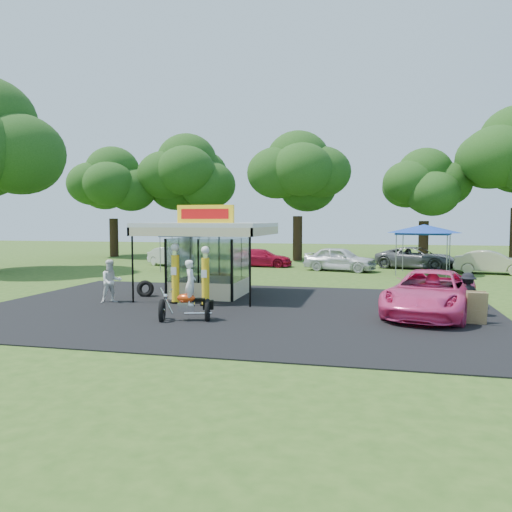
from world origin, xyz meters
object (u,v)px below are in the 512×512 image
object	(u,v)px
bg_car_b	(262,258)
bg_car_d	(417,258)
motorcycle	(189,297)
spectator_east_a	(468,295)
pink_sedan	(430,293)
bg_car_e	(491,262)
bg_car_c	(340,259)
gas_pump_left	(175,275)
kiosk_car	(224,280)
gas_pump_right	(205,278)
spectator_west	(111,281)
a_frame_sign	(477,308)
tent_west	(185,232)
tent_east	(424,229)
bg_car_a	(171,257)
gas_station_kiosk	(209,258)

from	to	relation	value
bg_car_b	bg_car_d	distance (m)	11.40
motorcycle	spectator_east_a	distance (m)	10.03
pink_sedan	bg_car_e	distance (m)	17.12
bg_car_e	bg_car_c	bearing A→B (deg)	104.16
gas_pump_left	bg_car_b	size ratio (longest dim) A/B	0.55
bg_car_b	kiosk_car	bearing A→B (deg)	-174.32
gas_pump_right	spectator_west	size ratio (longest dim) A/B	1.33
a_frame_sign	tent_west	world-z (taller)	tent_west
a_frame_sign	bg_car_e	bearing A→B (deg)	80.54
gas_pump_right	tent_east	xyz separation A→B (m)	(9.81, 14.99, 1.77)
bg_car_b	bg_car_c	bearing A→B (deg)	-107.41
a_frame_sign	pink_sedan	distance (m)	1.97
gas_pump_right	bg_car_d	bearing A→B (deg)	62.62
gas_pump_right	kiosk_car	world-z (taller)	gas_pump_right
spectator_east_a	tent_east	world-z (taller)	tent_east
spectator_west	tent_west	world-z (taller)	tent_west
tent_east	spectator_west	bearing A→B (deg)	-132.93
spectator_west	spectator_east_a	size ratio (longest dim) A/B	1.15
gas_pump_right	spectator_west	bearing A→B (deg)	-179.27
spectator_west	bg_car_a	world-z (taller)	spectator_west
kiosk_car	gas_pump_right	bearing A→B (deg)	-171.58
spectator_east_a	tent_west	bearing A→B (deg)	-61.92
kiosk_car	tent_east	distance (m)	14.81
bg_car_d	bg_car_e	bearing A→B (deg)	-97.80
motorcycle	pink_sedan	xyz separation A→B (m)	(8.23, 3.02, -0.03)
motorcycle	bg_car_c	world-z (taller)	motorcycle
bg_car_e	tent_west	size ratio (longest dim) A/B	1.07
gas_station_kiosk	bg_car_c	world-z (taller)	gas_station_kiosk
kiosk_car	pink_sedan	distance (m)	10.55
spectator_east_a	gas_pump_right	bearing A→B (deg)	-20.44
gas_pump_left	tent_west	bearing A→B (deg)	109.61
pink_sedan	spectator_east_a	size ratio (longest dim) A/B	3.71
kiosk_car	a_frame_sign	bearing A→B (deg)	-120.45
motorcycle	gas_pump_right	bearing A→B (deg)	81.25
bg_car_b	pink_sedan	bearing A→B (deg)	-148.55
gas_pump_left	bg_car_a	size ratio (longest dim) A/B	0.59
bg_car_c	tent_east	bearing A→B (deg)	-83.55
spectator_west	gas_pump_right	bearing A→B (deg)	-41.96
pink_sedan	bg_car_b	distance (m)	20.68
bg_car_b	gas_pump_right	bearing A→B (deg)	-173.15
gas_pump_right	tent_west	world-z (taller)	tent_west
bg_car_a	tent_west	world-z (taller)	tent_west
gas_station_kiosk	bg_car_e	size ratio (longest dim) A/B	1.17
kiosk_car	spectator_west	xyz separation A→B (m)	(-3.46, -4.92, 0.44)
motorcycle	bg_car_c	xyz separation A→B (m)	(3.96, 18.87, -0.02)
kiosk_car	bg_car_a	size ratio (longest dim) A/B	0.65
a_frame_sign	gas_pump_left	bearing A→B (deg)	175.41
a_frame_sign	spectator_east_a	distance (m)	1.57
bg_car_a	spectator_west	bearing A→B (deg)	-133.93
gas_station_kiosk	bg_car_c	size ratio (longest dim) A/B	1.09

